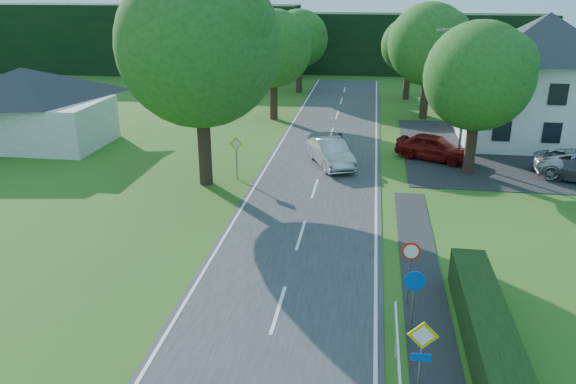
% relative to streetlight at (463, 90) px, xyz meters
% --- Properties ---
extents(road, '(7.00, 80.00, 0.04)m').
position_rel_streetlight_xyz_m(road, '(-8.06, -10.00, -4.44)').
color(road, '#333335').
rests_on(road, ground).
extents(parking_pad, '(14.00, 16.00, 0.04)m').
position_rel_streetlight_xyz_m(parking_pad, '(3.94, 3.00, -4.44)').
color(parking_pad, '#252527').
rests_on(parking_pad, ground).
extents(line_edge_left, '(0.12, 80.00, 0.01)m').
position_rel_streetlight_xyz_m(line_edge_left, '(-11.31, -10.00, -4.42)').
color(line_edge_left, white).
rests_on(line_edge_left, road).
extents(line_edge_right, '(0.12, 80.00, 0.01)m').
position_rel_streetlight_xyz_m(line_edge_right, '(-4.81, -10.00, -4.42)').
color(line_edge_right, white).
rests_on(line_edge_right, road).
extents(line_centre, '(0.12, 80.00, 0.01)m').
position_rel_streetlight_xyz_m(line_centre, '(-8.06, -10.00, -4.42)').
color(line_centre, white).
rests_on(line_centre, road).
extents(tree_main, '(9.40, 9.40, 11.64)m').
position_rel_streetlight_xyz_m(tree_main, '(-14.06, -6.00, 1.36)').
color(tree_main, '#1F4C17').
rests_on(tree_main, ground).
extents(tree_left_far, '(7.00, 7.00, 8.58)m').
position_rel_streetlight_xyz_m(tree_left_far, '(-13.06, 10.00, -0.17)').
color(tree_left_far, '#1F4C17').
rests_on(tree_left_far, ground).
extents(tree_right_far, '(7.40, 7.40, 9.09)m').
position_rel_streetlight_xyz_m(tree_right_far, '(-1.06, 12.00, 0.08)').
color(tree_right_far, '#1F4C17').
rests_on(tree_right_far, ground).
extents(tree_left_back, '(6.60, 6.60, 8.07)m').
position_rel_streetlight_xyz_m(tree_left_back, '(-12.56, 22.00, -0.43)').
color(tree_left_back, '#1F4C17').
rests_on(tree_left_back, ground).
extents(tree_right_back, '(6.20, 6.20, 7.56)m').
position_rel_streetlight_xyz_m(tree_right_back, '(-2.06, 20.00, -0.68)').
color(tree_right_back, '#1F4C17').
rests_on(tree_right_back, ground).
extents(tree_right_mid, '(7.00, 7.00, 8.58)m').
position_rel_streetlight_xyz_m(tree_right_mid, '(0.44, -2.00, -0.17)').
color(tree_right_mid, '#1F4C17').
rests_on(tree_right_mid, ground).
extents(treeline_left, '(44.00, 6.00, 8.00)m').
position_rel_streetlight_xyz_m(treeline_left, '(-36.06, 32.00, -0.46)').
color(treeline_left, black).
rests_on(treeline_left, ground).
extents(treeline_right, '(30.00, 5.00, 7.00)m').
position_rel_streetlight_xyz_m(treeline_right, '(-0.06, 36.00, -0.96)').
color(treeline_right, black).
rests_on(treeline_right, ground).
extents(bungalow_left, '(11.00, 6.50, 5.20)m').
position_rel_streetlight_xyz_m(bungalow_left, '(-28.06, 0.00, -1.75)').
color(bungalow_left, '#B3B2AE').
rests_on(bungalow_left, ground).
extents(house_white, '(10.60, 8.40, 8.60)m').
position_rel_streetlight_xyz_m(house_white, '(5.94, 6.00, -0.06)').
color(house_white, silver).
rests_on(house_white, ground).
extents(streetlight, '(2.03, 0.18, 8.00)m').
position_rel_streetlight_xyz_m(streetlight, '(0.00, 0.00, 0.00)').
color(streetlight, slate).
rests_on(streetlight, ground).
extents(sign_priority_right, '(0.78, 0.09, 2.59)m').
position_rel_streetlight_xyz_m(sign_priority_right, '(-3.76, -22.02, -2.67)').
color(sign_priority_right, slate).
rests_on(sign_priority_right, ground).
extents(sign_roundabout, '(0.64, 0.08, 2.37)m').
position_rel_streetlight_xyz_m(sign_roundabout, '(-3.76, -19.02, -2.79)').
color(sign_roundabout, slate).
rests_on(sign_roundabout, ground).
extents(sign_speed_limit, '(0.64, 0.11, 2.37)m').
position_rel_streetlight_xyz_m(sign_speed_limit, '(-3.76, -17.03, -2.70)').
color(sign_speed_limit, slate).
rests_on(sign_speed_limit, ground).
extents(sign_priority_left, '(0.78, 0.09, 2.44)m').
position_rel_streetlight_xyz_m(sign_priority_left, '(-12.56, -5.02, -2.75)').
color(sign_priority_left, slate).
rests_on(sign_priority_left, ground).
extents(moving_car, '(3.36, 5.06, 1.58)m').
position_rel_streetlight_xyz_m(moving_car, '(-7.54, -1.85, -3.64)').
color(moving_car, '#ABABB0').
rests_on(moving_car, road).
extents(motorcycle, '(1.13, 2.20, 1.10)m').
position_rel_streetlight_xyz_m(motorcycle, '(-7.35, 2.40, -3.87)').
color(motorcycle, black).
rests_on(motorcycle, road).
extents(parked_car_red, '(4.99, 3.68, 1.58)m').
position_rel_streetlight_xyz_m(parked_car_red, '(-1.34, 0.34, -3.63)').
color(parked_car_red, maroon).
rests_on(parked_car_red, parking_pad).
extents(parasol, '(2.94, 2.97, 2.10)m').
position_rel_streetlight_xyz_m(parasol, '(2.06, 3.26, -3.38)').
color(parasol, red).
rests_on(parasol, parking_pad).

